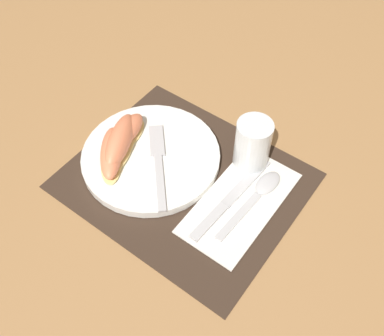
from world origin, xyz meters
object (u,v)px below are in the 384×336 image
Objects in this scene: plate at (152,156)px; citrus_wedge_2 at (111,154)px; fork at (158,159)px; citrus_wedge_0 at (125,134)px; knife at (230,200)px; spoon at (260,192)px; juice_glass at (252,147)px; citrus_wedge_1 at (120,142)px.

citrus_wedge_2 is at bearing -133.01° from plate.
citrus_wedge_0 is at bearing 178.01° from fork.
fork reaches higher than plate.
knife is 1.22× the size of spoon.
citrus_wedge_2 is (0.01, -0.05, -0.00)m from citrus_wedge_0.
spoon is at bearing 17.10° from fork.
plate is 1.20× the size of knife.
plate is 1.64× the size of fork.
juice_glass is at bearing 38.94° from fork.
fork is at bearing 15.21° from citrus_wedge_1.
plate is at bearing 2.63° from citrus_wedge_0.
citrus_wedge_2 is at bearing -157.79° from spoon.
citrus_wedge_1 reaches higher than citrus_wedge_0.
juice_glass reaches higher than plate.
knife is (0.17, 0.01, -0.00)m from plate.
citrus_wedge_0 is at bearing -168.53° from spoon.
knife is (0.02, -0.09, -0.04)m from juice_glass.
knife is at bearing 2.25° from citrus_wedge_0.
citrus_wedge_1 is (-0.22, -0.03, 0.03)m from knife.
juice_glass is at bearing 37.28° from citrus_wedge_2.
citrus_wedge_1 is at bearing -148.30° from juice_glass.
spoon is 0.27m from citrus_wedge_2.
citrus_wedge_0 is 0.92× the size of citrus_wedge_2.
knife is 1.54× the size of citrus_wedge_1.
juice_glass reaches higher than citrus_wedge_1.
spoon is (0.20, 0.05, -0.00)m from plate.
citrus_wedge_0 is 0.81× the size of citrus_wedge_1.
plate is 0.02m from fork.
spoon is (0.03, 0.04, 0.00)m from knife.
plate is 2.09× the size of citrus_wedge_2.
citrus_wedge_2 reaches higher than plate.
fork is at bearing -162.90° from spoon.
citrus_wedge_0 is at bearing -154.05° from juice_glass.
juice_glass is 0.47× the size of knife.
juice_glass is 0.24m from citrus_wedge_1.
fork is at bearing -1.99° from citrus_wedge_0.
citrus_wedge_1 is (-0.25, -0.08, 0.03)m from spoon.
juice_glass is at bearing 25.95° from citrus_wedge_0.
spoon is 0.19m from fork.
spoon is at bearing 13.98° from plate.
juice_glass is at bearing 31.70° from citrus_wedge_1.
juice_glass reaches higher than knife.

